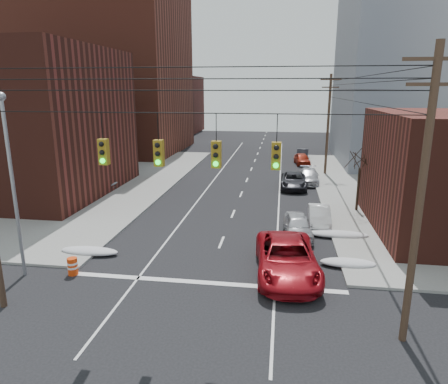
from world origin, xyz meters
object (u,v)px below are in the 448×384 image
(parked_car_f, at_px, (302,154))
(construction_barrel, at_px, (73,266))
(parked_car_d, at_px, (309,176))
(lot_car_d, at_px, (70,177))
(parked_car_c, at_px, (294,181))
(lot_car_b, at_px, (88,181))
(parked_car_e, at_px, (302,159))
(red_pickup, at_px, (287,258))
(parked_car_a, at_px, (298,226))
(parked_car_b, at_px, (319,216))
(lot_car_c, at_px, (49,186))
(lot_car_a, at_px, (88,177))

(parked_car_f, bearing_deg, construction_barrel, -105.35)
(parked_car_d, relative_size, lot_car_d, 1.13)
(parked_car_c, distance_m, lot_car_b, 19.81)
(parked_car_e, bearing_deg, lot_car_b, -148.46)
(red_pickup, relative_size, construction_barrel, 7.25)
(parked_car_a, height_order, parked_car_e, parked_car_a)
(parked_car_b, distance_m, lot_car_c, 23.79)
(parked_car_a, xyz_separation_m, parked_car_d, (1.60, 15.70, -0.01))
(construction_barrel, bearing_deg, parked_car_e, 68.56)
(red_pickup, xyz_separation_m, parked_car_d, (2.34, 21.48, -0.20))
(parked_car_b, distance_m, lot_car_d, 25.11)
(parked_car_c, distance_m, construction_barrel, 23.85)
(parked_car_c, height_order, lot_car_a, lot_car_a)
(parked_car_b, distance_m, lot_car_b, 22.16)
(red_pickup, height_order, parked_car_b, red_pickup)
(parked_car_d, height_order, lot_car_b, lot_car_b)
(parked_car_e, height_order, parked_car_f, parked_car_e)
(lot_car_c, bearing_deg, parked_car_c, -51.22)
(red_pickup, bearing_deg, parked_car_c, 82.77)
(lot_car_c, bearing_deg, parked_car_f, -22.92)
(parked_car_b, distance_m, lot_car_a, 23.42)
(parked_car_f, height_order, lot_car_d, lot_car_d)
(parked_car_b, xyz_separation_m, construction_barrel, (-13.42, -9.89, -0.21))
(construction_barrel, bearing_deg, parked_car_f, 70.25)
(parked_car_e, bearing_deg, parked_car_b, -96.59)
(red_pickup, bearing_deg, lot_car_b, 135.71)
(parked_car_b, relative_size, parked_car_e, 0.98)
(parked_car_a, bearing_deg, red_pickup, -101.54)
(lot_car_c, relative_size, construction_barrel, 5.91)
(parked_car_f, bearing_deg, parked_car_e, -89.05)
(parked_car_d, height_order, lot_car_a, lot_car_a)
(parked_car_d, relative_size, lot_car_a, 1.11)
(red_pickup, bearing_deg, parked_car_a, 77.81)
(parked_car_b, xyz_separation_m, lot_car_b, (-21.01, 7.06, 0.23))
(parked_car_d, distance_m, lot_car_d, 24.12)
(parked_car_b, distance_m, parked_car_f, 27.49)
(parked_car_b, xyz_separation_m, lot_car_a, (-21.77, 8.64, 0.21))
(parked_car_d, xyz_separation_m, lot_car_a, (-21.77, -4.55, 0.17))
(parked_car_c, xyz_separation_m, lot_car_d, (-22.09, -2.36, 0.15))
(parked_car_a, bearing_deg, parked_car_c, 85.59)
(parked_car_a, distance_m, parked_car_e, 26.23)
(parked_car_c, xyz_separation_m, construction_barrel, (-11.86, -20.69, -0.28))
(lot_car_a, height_order, construction_barrel, lot_car_a)
(parked_car_d, distance_m, lot_car_a, 22.24)
(parked_car_a, relative_size, lot_car_d, 0.98)
(red_pickup, distance_m, lot_car_a, 25.76)
(parked_car_e, xyz_separation_m, lot_car_b, (-20.78, -16.64, 0.19))
(parked_car_e, bearing_deg, parked_car_c, -103.01)
(parked_car_d, relative_size, lot_car_c, 0.92)
(parked_car_d, xyz_separation_m, construction_barrel, (-13.42, -23.08, -0.25))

